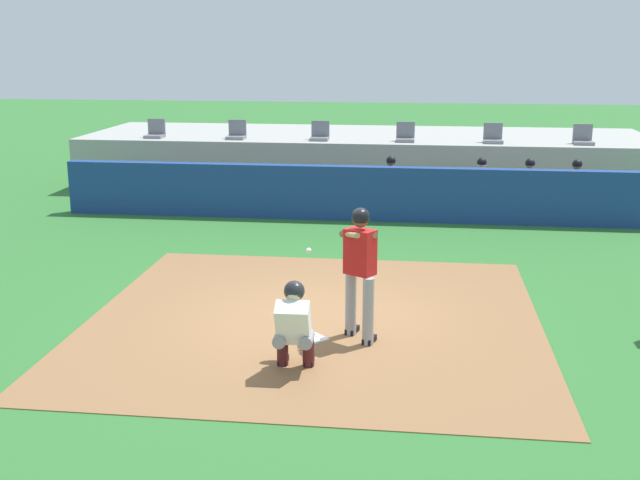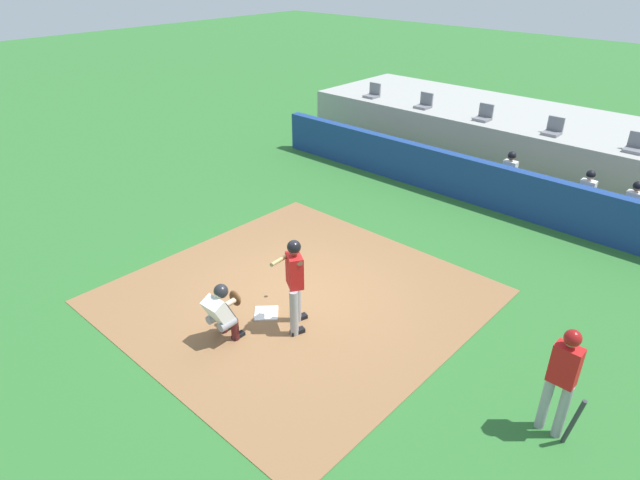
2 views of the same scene
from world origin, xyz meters
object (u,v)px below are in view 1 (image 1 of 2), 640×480
object	(u,v)px
home_plate	(306,338)
stadium_seat_5	(583,139)
stadium_seat_4	(493,137)
stadium_seat_2	(320,135)
dugout_player_1	(481,186)
stadium_seat_0	(155,132)
batter_at_plate	(359,265)
dugout_player_0	(390,184)
dugout_player_3	(576,188)
stadium_seat_3	(405,136)
dugout_player_2	(529,187)
stadium_seat_1	(237,134)
catcher_crouched	(294,322)

from	to	relation	value
home_plate	stadium_seat_5	bearing A→B (deg)	61.98
stadium_seat_4	stadium_seat_2	bearing A→B (deg)	180.00
dugout_player_1	stadium_seat_0	world-z (taller)	stadium_seat_0
batter_at_plate	stadium_seat_2	size ratio (longest dim) A/B	3.76
stadium_seat_0	batter_at_plate	bearing A→B (deg)	-58.78
dugout_player_0	dugout_player_3	distance (m)	4.15
dugout_player_1	stadium_seat_5	distance (m)	3.38
dugout_player_1	stadium_seat_3	world-z (taller)	stadium_seat_3
stadium_seat_5	dugout_player_0	bearing A→B (deg)	-156.20
dugout_player_2	dugout_player_3	distance (m)	1.03
stadium_seat_1	stadium_seat_4	size ratio (longest dim) A/B	1.00
catcher_crouched	dugout_player_2	distance (m)	9.92
batter_at_plate	stadium_seat_5	distance (m)	11.14
catcher_crouched	stadium_seat_4	distance (m)	11.65
home_plate	stadium_seat_4	bearing A→B (deg)	72.29
dugout_player_1	stadium_seat_3	xyz separation A→B (m)	(-1.77, 2.03, 0.86)
stadium_seat_1	home_plate	bearing A→B (deg)	-72.29
stadium_seat_2	stadium_seat_5	distance (m)	6.50
stadium_seat_4	dugout_player_3	bearing A→B (deg)	-50.08
dugout_player_3	stadium_seat_4	distance (m)	2.79
dugout_player_0	stadium_seat_5	world-z (taller)	stadium_seat_5
home_plate	dugout_player_0	distance (m)	8.21
stadium_seat_2	stadium_seat_4	distance (m)	4.33
home_plate	stadium_seat_3	distance (m)	10.35
home_plate	stadium_seat_1	xyz separation A→B (m)	(-3.25, 10.18, 1.51)
home_plate	stadium_seat_2	size ratio (longest dim) A/B	0.92
stadium_seat_3	stadium_seat_5	world-z (taller)	same
stadium_seat_3	stadium_seat_5	bearing A→B (deg)	0.00
stadium_seat_2	batter_at_plate	bearing A→B (deg)	-80.01
stadium_seat_1	stadium_seat_2	bearing A→B (deg)	0.00
stadium_seat_3	stadium_seat_4	bearing A→B (deg)	0.00
stadium_seat_2	stadium_seat_4	size ratio (longest dim) A/B	1.00
home_plate	catcher_crouched	size ratio (longest dim) A/B	0.21
catcher_crouched	dugout_player_3	size ratio (longest dim) A/B	1.58
stadium_seat_4	dugout_player_1	bearing A→B (deg)	-100.97
dugout_player_2	stadium_seat_0	distance (m)	9.60
home_plate	catcher_crouched	xyz separation A→B (m)	(-0.01, -0.96, 0.59)
dugout_player_0	stadium_seat_3	xyz separation A→B (m)	(0.28, 2.03, 0.86)
home_plate	dugout_player_2	world-z (taller)	dugout_player_2
dugout_player_0	stadium_seat_5	bearing A→B (deg)	23.80
stadium_seat_4	dugout_player_0	bearing A→B (deg)	-140.26
stadium_seat_0	stadium_seat_1	bearing A→B (deg)	0.00
dugout_player_3	stadium_seat_2	bearing A→B (deg)	161.37
stadium_seat_2	dugout_player_2	bearing A→B (deg)	-22.12
dugout_player_1	dugout_player_2	xyz separation A→B (m)	(1.07, 0.00, 0.00)
catcher_crouched	stadium_seat_5	distance (m)	12.43
home_plate	dugout_player_3	size ratio (longest dim) A/B	0.34
stadium_seat_1	stadium_seat_2	size ratio (longest dim) A/B	1.00
catcher_crouched	dugout_player_0	distance (m)	9.14
stadium_seat_0	dugout_player_3	bearing A→B (deg)	-11.10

